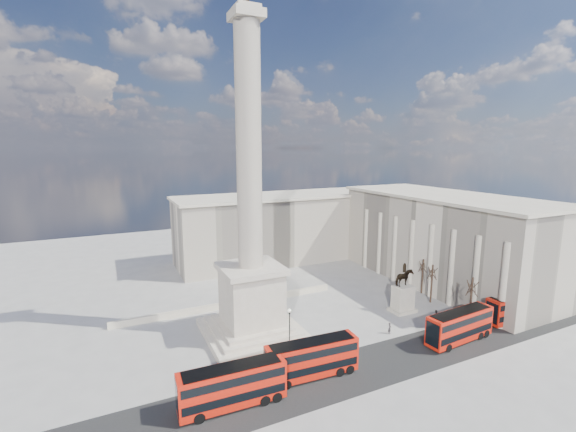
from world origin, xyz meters
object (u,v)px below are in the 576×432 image
at_px(equestrian_statue, 403,295).
at_px(pedestrian_crossing, 301,349).
at_px(red_bus_c, 460,326).
at_px(victorian_lamp, 289,325).
at_px(red_bus_d, 517,307).
at_px(pedestrian_walking, 390,328).
at_px(red_bus_b, 313,358).
at_px(nelsons_column, 251,252).
at_px(red_bus_a, 233,386).
at_px(pedestrian_standing, 436,315).

bearing_deg(equestrian_statue, pedestrian_crossing, -166.99).
height_order(red_bus_c, equestrian_statue, equestrian_statue).
relative_size(victorian_lamp, pedestrian_crossing, 3.10).
bearing_deg(equestrian_statue, red_bus_c, -88.91).
distance_m(red_bus_c, victorian_lamp, 25.02).
relative_size(red_bus_d, pedestrian_walking, 6.41).
height_order(red_bus_b, red_bus_d, red_bus_b).
bearing_deg(pedestrian_walking, nelsons_column, 121.60).
relative_size(red_bus_a, red_bus_d, 1.04).
height_order(red_bus_d, pedestrian_crossing, red_bus_d).
bearing_deg(pedestrian_standing, nelsons_column, -22.76).
distance_m(pedestrian_walking, pedestrian_crossing, 15.15).
relative_size(red_bus_b, pedestrian_standing, 6.25).
xyz_separation_m(red_bus_c, pedestrian_walking, (-7.66, 6.24, -1.59)).
xyz_separation_m(equestrian_statue, pedestrian_standing, (2.31, -5.26, -2.10)).
relative_size(red_bus_a, pedestrian_crossing, 6.31).
distance_m(nelsons_column, pedestrian_crossing, 15.35).
xyz_separation_m(victorian_lamp, pedestrian_crossing, (0.46, -2.59, -2.49)).
bearing_deg(red_bus_c, red_bus_d, -0.92).
height_order(red_bus_a, red_bus_c, red_bus_a).
bearing_deg(nelsons_column, pedestrian_crossing, -66.26).
bearing_deg(pedestrian_standing, red_bus_d, 148.39).
bearing_deg(pedestrian_crossing, pedestrian_walking, -125.26).
bearing_deg(red_bus_d, equestrian_statue, 145.02).
distance_m(nelsons_column, red_bus_c, 32.50).
height_order(red_bus_c, pedestrian_crossing, red_bus_c).
height_order(red_bus_d, equestrian_statue, equestrian_statue).
height_order(red_bus_d, pedestrian_standing, red_bus_d).
bearing_deg(red_bus_b, pedestrian_crossing, 82.70).
distance_m(nelsons_column, red_bus_d, 44.39).
xyz_separation_m(equestrian_statue, pedestrian_crossing, (-22.59, -5.22, -2.11)).
distance_m(victorian_lamp, pedestrian_standing, 25.61).
xyz_separation_m(red_bus_a, red_bus_b, (10.54, 1.17, -0.01)).
bearing_deg(red_bus_c, red_bus_b, 172.31).
height_order(red_bus_c, pedestrian_standing, red_bus_c).
relative_size(red_bus_a, red_bus_b, 1.00).
xyz_separation_m(red_bus_b, pedestrian_walking, (16.12, 4.74, -1.60)).
distance_m(red_bus_b, equestrian_statue, 25.71).
relative_size(pedestrian_walking, pedestrian_crossing, 0.94).
relative_size(nelsons_column, pedestrian_crossing, 26.53).
distance_m(red_bus_b, pedestrian_walking, 16.88).
bearing_deg(red_bus_b, equestrian_statue, 27.16).
xyz_separation_m(red_bus_c, pedestrian_standing, (2.08, 6.51, -1.52)).
height_order(nelsons_column, red_bus_b, nelsons_column).
distance_m(red_bus_c, red_bus_d, 13.93).
relative_size(victorian_lamp, pedestrian_walking, 3.28).
distance_m(red_bus_d, pedestrian_walking, 22.31).
bearing_deg(victorian_lamp, red_bus_c, -21.45).
relative_size(nelsons_column, pedestrian_walking, 28.13).
distance_m(red_bus_b, red_bus_d, 37.70).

